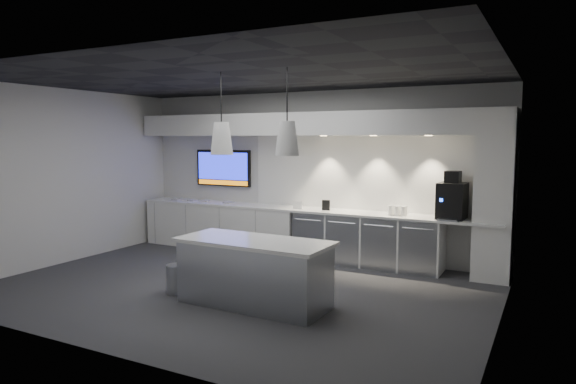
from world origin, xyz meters
The scene contains 28 objects.
floor centered at (0.00, 0.00, 0.00)m, with size 7.00×7.00×0.00m, color #323235.
ceiling centered at (0.00, 0.00, 3.00)m, with size 7.00×7.00×0.00m, color black.
wall_back centered at (0.00, 2.50, 1.50)m, with size 7.00×7.00×0.00m, color silver.
wall_front centered at (0.00, -2.50, 1.50)m, with size 7.00×7.00×0.00m, color silver.
wall_left centered at (-3.50, 0.00, 1.50)m, with size 7.00×7.00×0.00m, color silver.
wall_right centered at (3.50, 0.00, 1.50)m, with size 7.00×7.00×0.00m, color silver.
back_counter centered at (0.00, 2.17, 0.88)m, with size 6.80×0.65×0.04m, color white.
left_base_cabinets centered at (-1.75, 2.17, 0.43)m, with size 3.30×0.63×0.86m, color white.
fridge_unit_a centered at (0.25, 2.17, 0.42)m, with size 0.60×0.61×0.85m, color #979A9F.
fridge_unit_b centered at (0.88, 2.17, 0.42)m, with size 0.60×0.61×0.85m, color #979A9F.
fridge_unit_c centered at (1.51, 2.17, 0.42)m, with size 0.60×0.61×0.85m, color #979A9F.
fridge_unit_d centered at (2.14, 2.17, 0.42)m, with size 0.60×0.61×0.85m, color #979A9F.
backsplash centered at (1.20, 2.48, 1.55)m, with size 4.60×0.03×1.30m, color white.
soffit centered at (0.00, 2.20, 2.40)m, with size 6.90×0.60×0.40m, color white.
column centered at (3.20, 2.20, 1.30)m, with size 0.55×0.55×2.60m, color white.
wall_tv centered at (-1.90, 2.45, 1.56)m, with size 1.25×0.07×0.72m.
island centered at (0.61, -0.50, 0.43)m, with size 2.04×0.92×0.86m.
bin centered at (-0.62, -0.57, 0.20)m, with size 0.29×0.29×0.40m, color #979A9F.
coffee_machine centered at (2.59, 2.20, 1.21)m, with size 0.43×0.60×0.75m.
sign_black centered at (0.47, 2.14, 0.99)m, with size 0.14×0.02×0.18m, color black.
sign_white centered at (-0.05, 2.07, 0.97)m, with size 0.18×0.02×0.14m, color white.
cup_cluster centered at (1.74, 2.14, 0.98)m, with size 0.29×0.18×0.16m, color white, non-canonical shape.
tray_a centered at (-2.83, 2.10, 0.91)m, with size 0.16×0.16×0.03m, color #AAAAAA.
tray_b centered at (-2.44, 2.12, 0.91)m, with size 0.16×0.16×0.03m, color #AAAAAA.
tray_c centered at (-2.17, 2.16, 0.91)m, with size 0.16×0.16×0.03m, color #AAAAAA.
tray_d centered at (-1.60, 2.16, 0.91)m, with size 0.16×0.16×0.03m, color #AAAAAA.
pendant_left centered at (0.13, -0.50, 2.15)m, with size 0.29×0.29×1.12m.
pendant_right centered at (1.09, -0.50, 2.15)m, with size 0.29×0.29×1.12m.
Camera 1 is at (4.00, -6.03, 2.15)m, focal length 32.00 mm.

